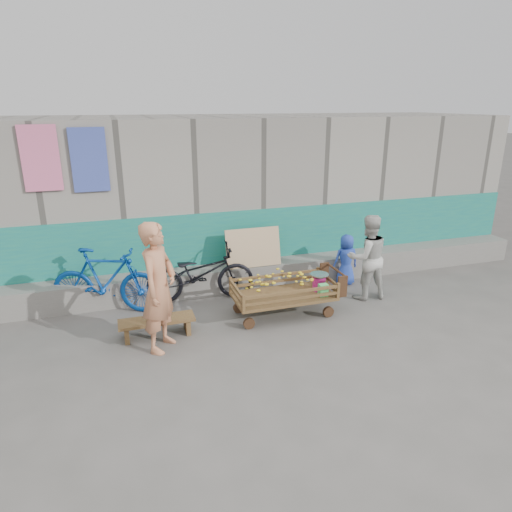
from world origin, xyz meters
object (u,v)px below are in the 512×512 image
object	(u,v)px
bicycle_blue	(106,280)
child	(346,260)
vendor_man	(159,287)
woman	(367,257)
banana_cart	(282,286)
bench	(157,323)
bicycle_dark	(200,273)

from	to	relation	value
bicycle_blue	child	bearing A→B (deg)	-70.51
vendor_man	woman	distance (m)	3.65
banana_cart	child	size ratio (longest dim) A/B	1.81
woman	bench	bearing A→B (deg)	7.90
woman	bicycle_dark	bearing A→B (deg)	-12.75
child	bicycle_dark	size ratio (longest dim) A/B	0.52
vendor_man	bicycle_blue	xyz separation A→B (m)	(-0.70, 1.44, -0.37)
child	bicycle_blue	xyz separation A→B (m)	(-4.25, 0.12, 0.06)
woman	child	world-z (taller)	woman
bench	child	world-z (taller)	child
woman	banana_cart	bearing A→B (deg)	10.59
banana_cart	vendor_man	bearing A→B (deg)	-167.13
bicycle_blue	bench	bearing A→B (deg)	-127.61
banana_cart	bicycle_blue	size ratio (longest dim) A/B	0.96
vendor_man	bicycle_blue	size ratio (longest dim) A/B	1.01
bench	bicycle_dark	world-z (taller)	bicycle_dark
child	vendor_man	bearing A→B (deg)	25.69
vendor_man	bicycle_blue	world-z (taller)	vendor_man
banana_cart	woman	world-z (taller)	woman
bench	vendor_man	bearing A→B (deg)	-84.39
bench	child	xyz separation A→B (m)	(3.59, 0.97, 0.28)
vendor_man	child	size ratio (longest dim) A/B	1.88
bench	vendor_man	distance (m)	0.79
child	bicycle_blue	distance (m)	4.25
banana_cart	vendor_man	xyz separation A→B (m)	(-1.94, -0.44, 0.41)
bicycle_blue	vendor_man	bearing A→B (deg)	-133.17
banana_cart	vendor_man	world-z (taller)	vendor_man
banana_cart	bicycle_blue	bearing A→B (deg)	159.27
vendor_man	child	bearing A→B (deg)	-37.07
bench	vendor_man	xyz separation A→B (m)	(0.03, -0.36, 0.71)
woman	bicycle_dark	distance (m)	2.88
bicycle_dark	vendor_man	bearing A→B (deg)	155.79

